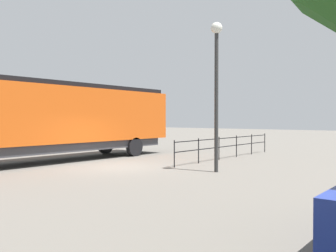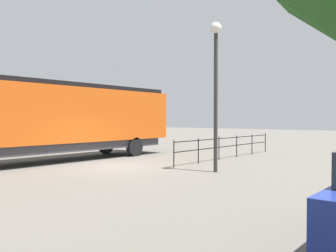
% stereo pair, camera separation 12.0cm
% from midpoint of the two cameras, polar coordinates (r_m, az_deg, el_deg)
% --- Properties ---
extents(ground_plane, '(120.00, 120.00, 0.00)m').
position_cam_midpoint_polar(ground_plane, '(16.65, -8.21, -6.45)').
color(ground_plane, '#666059').
extents(locomotive, '(2.87, 15.09, 4.04)m').
position_cam_midpoint_polar(locomotive, '(19.33, -17.42, 1.33)').
color(locomotive, '#D15114').
rests_on(locomotive, ground_plane).
extents(lamp_post, '(0.47, 0.47, 6.16)m').
position_cam_midpoint_polar(lamp_post, '(14.98, 7.49, 8.64)').
color(lamp_post, '#2D2D2D').
rests_on(lamp_post, ground_plane).
extents(platform_fence, '(0.05, 9.72, 1.24)m').
position_cam_midpoint_polar(platform_fence, '(20.14, 9.38, -2.85)').
color(platform_fence, black).
rests_on(platform_fence, ground_plane).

